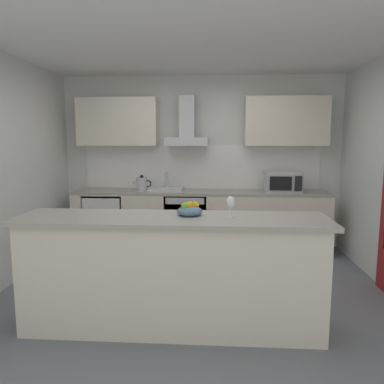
{
  "coord_description": "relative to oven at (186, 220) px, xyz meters",
  "views": [
    {
      "loc": [
        0.24,
        -3.74,
        1.65
      ],
      "look_at": [
        -0.04,
        0.48,
        1.05
      ],
      "focal_mm": 34.67,
      "sensor_mm": 36.0,
      "label": 1
    }
  ],
  "objects": [
    {
      "name": "fruit_bowl",
      "position": [
        0.21,
        -2.23,
        0.59
      ],
      "size": [
        0.22,
        0.22,
        0.13
      ],
      "color": "slate",
      "rests_on": "counter_island"
    },
    {
      "name": "sink",
      "position": [
        -0.3,
        0.01,
        0.47
      ],
      "size": [
        0.5,
        0.4,
        0.26
      ],
      "color": "silver",
      "rests_on": "counter_back"
    },
    {
      "name": "kettle",
      "position": [
        -0.65,
        -0.03,
        0.55
      ],
      "size": [
        0.29,
        0.15,
        0.24
      ],
      "color": "#B7BABC",
      "rests_on": "counter_back"
    },
    {
      "name": "counter_back",
      "position": [
        0.2,
        0.03,
        -0.01
      ],
      "size": [
        3.71,
        0.6,
        0.9
      ],
      "color": "beige",
      "rests_on": "ground"
    },
    {
      "name": "backsplash_tile",
      "position": [
        0.2,
        0.33,
        0.77
      ],
      "size": [
        3.58,
        0.02,
        0.66
      ],
      "primitive_type": "cube",
      "color": "white"
    },
    {
      "name": "range_hood",
      "position": [
        0.0,
        0.13,
        1.33
      ],
      "size": [
        0.62,
        0.45,
        0.72
      ],
      "color": "#B7BABC"
    },
    {
      "name": "oven",
      "position": [
        0.0,
        0.0,
        0.0
      ],
      "size": [
        0.6,
        0.62,
        0.8
      ],
      "color": "slate",
      "rests_on": "ground"
    },
    {
      "name": "refrigerator",
      "position": [
        -1.2,
        -0.0,
        -0.03
      ],
      "size": [
        0.58,
        0.6,
        0.85
      ],
      "color": "white",
      "rests_on": "ground"
    },
    {
      "name": "microwave",
      "position": [
        1.39,
        -0.03,
        0.59
      ],
      "size": [
        0.5,
        0.38,
        0.3
      ],
      "color": "#B7BABC",
      "rests_on": "counter_back"
    },
    {
      "name": "counter_island",
      "position": [
        0.06,
        -2.31,
        0.05
      ],
      "size": [
        2.65,
        0.64,
        1.0
      ],
      "color": "beige",
      "rests_on": "ground"
    },
    {
      "name": "ground",
      "position": [
        0.2,
        -1.62,
        -0.47
      ],
      "size": [
        5.22,
        4.93,
        0.02
      ],
      "primitive_type": "cube",
      "color": "slate"
    },
    {
      "name": "upper_cabinets",
      "position": [
        0.2,
        0.18,
        1.45
      ],
      "size": [
        3.66,
        0.32,
        0.7
      ],
      "color": "beige"
    },
    {
      "name": "wine_glass",
      "position": [
        0.56,
        -2.29,
        0.67
      ],
      "size": [
        0.08,
        0.08,
        0.18
      ],
      "color": "silver",
      "rests_on": "counter_island"
    },
    {
      "name": "ceiling",
      "position": [
        0.2,
        -1.62,
        2.15
      ],
      "size": [
        5.22,
        4.93,
        0.02
      ],
      "primitive_type": "cube",
      "color": "white"
    },
    {
      "name": "wall_back",
      "position": [
        0.2,
        0.41,
        0.84
      ],
      "size": [
        5.22,
        0.12,
        2.6
      ],
      "primitive_type": "cube",
      "color": "silver",
      "rests_on": "ground"
    }
  ]
}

